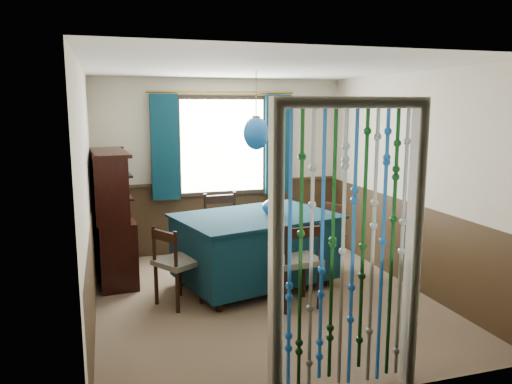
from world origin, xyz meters
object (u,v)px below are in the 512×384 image
object	(u,v)px
sideboard	(113,234)
chair_right	(325,236)
chair_near	(297,261)
dining_table	(256,245)
pendant_lamp	(256,133)
bowl_shelf	(116,193)
vase_table	(271,205)
vase_sideboard	(116,205)
chair_left	(176,263)
chair_far	(224,229)

from	to	relation	value
sideboard	chair_right	bearing A→B (deg)	-16.94
chair_near	dining_table	bearing A→B (deg)	102.98
pendant_lamp	bowl_shelf	size ratio (longest dim) A/B	4.38
chair_near	chair_right	distance (m)	1.20
vase_table	vase_sideboard	xyz separation A→B (m)	(-1.74, 0.96, -0.08)
pendant_lamp	chair_left	bearing A→B (deg)	-162.40
vase_table	bowl_shelf	bearing A→B (deg)	162.51
chair_near	vase_table	size ratio (longest dim) A/B	4.43
chair_left	chair_right	bearing A→B (deg)	72.56
pendant_lamp	vase_sideboard	size ratio (longest dim) A/B	4.74
chair_left	sideboard	bearing A→B (deg)	177.47
chair_left	vase_table	xyz separation A→B (m)	(1.18, 0.32, 0.50)
bowl_shelf	chair_far	bearing A→B (deg)	8.98
chair_right	chair_left	bearing A→B (deg)	83.29
vase_table	bowl_shelf	world-z (taller)	bowl_shelf
chair_left	pendant_lamp	xyz separation A→B (m)	(0.99, 0.31, 1.35)
pendant_lamp	vase_table	size ratio (longest dim) A/B	4.15
sideboard	chair_left	bearing A→B (deg)	-64.86
pendant_lamp	sideboard	bearing A→B (deg)	154.35
pendant_lamp	vase_sideboard	xyz separation A→B (m)	(-1.55, 0.96, -0.92)
chair_near	vase_sideboard	distance (m)	2.49
dining_table	vase_table	xyz separation A→B (m)	(0.19, 0.00, 0.47)
sideboard	bowl_shelf	world-z (taller)	sideboard
dining_table	vase_table	bearing A→B (deg)	-13.57
chair_near	vase_sideboard	bearing A→B (deg)	131.96
pendant_lamp	chair_right	bearing A→B (deg)	12.08
vase_sideboard	vase_table	bearing A→B (deg)	-28.89
bowl_shelf	chair_right	bearing A→B (deg)	-7.68
chair_far	chair_right	world-z (taller)	chair_far
chair_far	vase_table	bearing A→B (deg)	114.21
chair_left	chair_far	bearing A→B (deg)	111.78
chair_far	pendant_lamp	size ratio (longest dim) A/B	1.11
chair_near	sideboard	xyz separation A→B (m)	(-1.84, 1.50, 0.06)
dining_table	pendant_lamp	world-z (taller)	pendant_lamp
vase_table	chair_left	bearing A→B (deg)	-164.95
chair_left	bowl_shelf	bearing A→B (deg)	-179.26
dining_table	vase_table	distance (m)	0.51
chair_near	pendant_lamp	size ratio (longest dim) A/B	1.07
chair_right	pendant_lamp	world-z (taller)	pendant_lamp
chair_right	chair_far	bearing A→B (deg)	43.45
chair_right	pendant_lamp	size ratio (longest dim) A/B	1.03
chair_near	pendant_lamp	bearing A→B (deg)	102.98
chair_far	pendant_lamp	distance (m)	1.51
chair_far	vase_sideboard	world-z (taller)	same
chair_left	chair_right	xyz separation A→B (m)	(1.97, 0.52, 0.02)
chair_left	bowl_shelf	size ratio (longest dim) A/B	4.34
chair_far	chair_right	distance (m)	1.31
chair_far	sideboard	size ratio (longest dim) A/B	0.62
chair_far	bowl_shelf	distance (m)	1.48
dining_table	bowl_shelf	world-z (taller)	bowl_shelf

